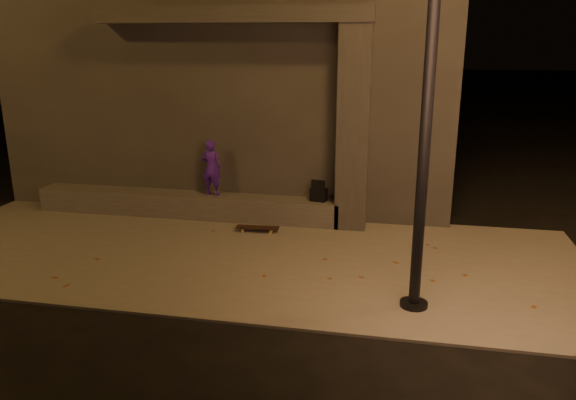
% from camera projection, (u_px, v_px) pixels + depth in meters
% --- Properties ---
extents(ground, '(120.00, 120.00, 0.00)m').
position_uv_depth(ground, '(191.00, 313.00, 7.20)').
color(ground, black).
rests_on(ground, ground).
extents(sidewalk, '(11.00, 4.40, 0.04)m').
position_uv_depth(sidewalk, '(235.00, 254.00, 9.08)').
color(sidewalk, slate).
rests_on(sidewalk, ground).
extents(building, '(9.00, 5.10, 5.22)m').
position_uv_depth(building, '(246.00, 74.00, 12.78)').
color(building, '#3D3A37').
rests_on(building, ground).
extents(ledge, '(6.00, 0.55, 0.45)m').
position_uv_depth(ledge, '(187.00, 204.00, 10.94)').
color(ledge, '#504E49').
rests_on(ledge, sidewalk).
extents(column, '(0.55, 0.55, 3.60)m').
position_uv_depth(column, '(353.00, 129.00, 9.89)').
color(column, '#3D3A37').
rests_on(column, sidewalk).
extents(canopy, '(5.00, 0.70, 0.28)m').
position_uv_depth(canopy, '(231.00, 15.00, 9.82)').
color(canopy, '#3D3A37').
rests_on(canopy, column).
extents(skateboarder, '(0.41, 0.29, 1.07)m').
position_uv_depth(skateboarder, '(211.00, 168.00, 10.63)').
color(skateboarder, '#4D1CB6').
rests_on(skateboarder, ledge).
extents(backpack, '(0.33, 0.25, 0.41)m').
position_uv_depth(backpack, '(319.00, 193.00, 10.35)').
color(backpack, black).
rests_on(backpack, ledge).
extents(skateboard, '(0.79, 0.25, 0.09)m').
position_uv_depth(skateboard, '(257.00, 228.00, 10.07)').
color(skateboard, black).
rests_on(skateboard, sidewalk).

